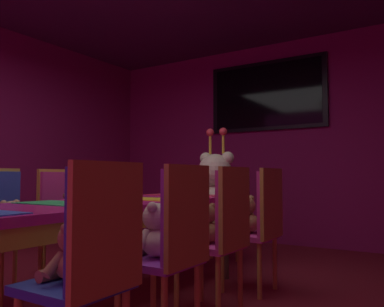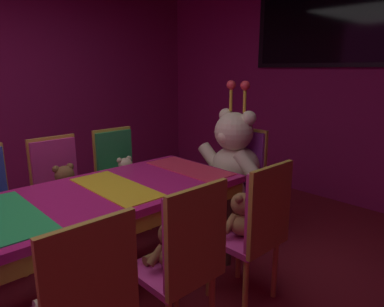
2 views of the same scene
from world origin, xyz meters
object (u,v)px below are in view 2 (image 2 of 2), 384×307
(teddy_left_3, at_px, (126,174))
(banquet_table, at_px, (68,213))
(teddy_right_2, at_px, (170,247))
(chair_right_3, at_px, (259,222))
(chair_right_2, at_px, (187,253))
(teddy_left_2, at_px, (66,186))
(chair_right_1, at_px, (85,302))
(chair_left_2, at_px, (59,182))
(wall_tv, at_px, (322,23))
(chair_left_3, at_px, (118,169))
(teddy_right_1, at_px, (70,287))
(king_teddy_bear, at_px, (233,154))
(throne_chair, at_px, (244,168))
(teddy_right_3, at_px, (241,216))

(teddy_left_3, bearing_deg, banquet_table, -51.66)
(teddy_left_3, distance_m, teddy_right_2, 1.49)
(teddy_right_2, xyz_separation_m, chair_right_3, (0.17, 0.59, 0.02))
(chair_right_2, relative_size, teddy_right_2, 3.39)
(teddy_left_2, bearing_deg, teddy_left_3, 91.98)
(banquet_table, relative_size, chair_right_1, 2.51)
(chair_left_2, bearing_deg, teddy_right_2, 0.23)
(chair_right_2, distance_m, wall_tv, 3.28)
(chair_right_1, height_order, chair_right_3, same)
(chair_left_2, relative_size, teddy_left_2, 2.89)
(chair_right_1, bearing_deg, chair_left_3, -35.32)
(teddy_right_1, bearing_deg, chair_left_2, -21.08)
(teddy_left_3, distance_m, chair_right_2, 1.62)
(teddy_right_1, bearing_deg, king_teddy_bear, -70.52)
(banquet_table, distance_m, chair_left_2, 0.87)
(teddy_left_2, distance_m, teddy_right_1, 1.46)
(chair_left_2, bearing_deg, throne_chair, 61.39)
(chair_left_3, xyz_separation_m, teddy_right_1, (1.51, -1.17, -0.00))
(chair_right_2, height_order, teddy_right_3, chair_right_2)
(teddy_right_3, bearing_deg, teddy_left_3, -0.02)
(king_teddy_bear, height_order, wall_tv, wall_tv)
(teddy_left_3, relative_size, throne_chair, 0.30)
(chair_right_3, height_order, throne_chair, same)
(chair_right_1, distance_m, teddy_right_1, 0.15)
(chair_right_3, xyz_separation_m, wall_tv, (-0.84, 2.23, 1.45))
(teddy_left_3, height_order, teddy_right_3, teddy_right_3)
(chair_left_3, bearing_deg, chair_right_2, -19.72)
(chair_left_2, relative_size, chair_right_1, 1.00)
(chair_left_3, bearing_deg, king_teddy_bear, 41.08)
(chair_left_3, bearing_deg, teddy_left_3, 0.00)
(chair_right_2, bearing_deg, teddy_right_1, 76.30)
(king_teddy_bear, bearing_deg, banquet_table, -0.00)
(chair_left_3, distance_m, chair_right_3, 1.68)
(teddy_right_2, bearing_deg, teddy_left_3, -23.45)
(banquet_table, bearing_deg, chair_right_1, -19.91)
(teddy_right_3, bearing_deg, chair_right_2, 100.97)
(chair_left_2, bearing_deg, chair_right_3, 19.76)
(chair_right_1, relative_size, king_teddy_bear, 1.00)
(chair_right_3, bearing_deg, banquet_table, 46.04)
(chair_left_3, xyz_separation_m, throne_chair, (0.84, 0.90, 0.00))
(chair_right_3, height_order, teddy_right_3, chair_right_3)
(teddy_right_2, distance_m, throne_chair, 1.64)
(chair_left_2, relative_size, wall_tv, 0.58)
(teddy_right_1, bearing_deg, throne_chair, -72.05)
(chair_right_1, distance_m, chair_right_3, 1.17)
(teddy_right_1, relative_size, chair_right_3, 0.34)
(banquet_table, distance_m, teddy_right_1, 0.74)
(chair_left_3, bearing_deg, throne_chair, 47.20)
(chair_left_2, relative_size, teddy_right_1, 2.92)
(chair_right_3, bearing_deg, chair_left_2, 19.76)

